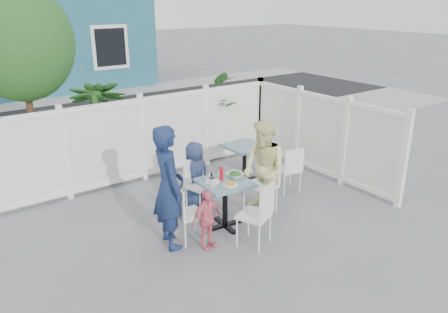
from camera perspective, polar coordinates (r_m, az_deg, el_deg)
ground at (r=6.71m, az=-1.72°, el=-9.61°), size 80.00×80.00×0.00m
near_sidewalk at (r=9.80m, az=-14.44°, el=-0.39°), size 24.00×2.60×0.01m
street at (r=13.17m, az=-20.64°, el=4.15°), size 24.00×5.00×0.01m
far_sidewalk at (r=16.11m, az=-23.81°, el=6.45°), size 24.00×1.60×0.01m
fence_back at (r=8.37m, az=-10.59°, el=2.05°), size 5.86×0.08×1.60m
fence_right at (r=8.68m, az=12.43°, el=2.57°), size 0.08×3.66×1.60m
tree at (r=8.33m, az=-25.11°, el=13.21°), size 1.80×1.62×3.59m
potted_shrub_a at (r=8.76m, az=-15.63°, el=3.59°), size 1.33×1.33×1.90m
potted_shrub_b at (r=9.70m, az=-2.59°, el=5.32°), size 1.88×1.97×1.72m
main_table at (r=6.55m, az=0.14°, el=-4.64°), size 0.78×0.78×0.75m
spare_table at (r=8.17m, az=2.70°, el=0.38°), size 0.72×0.72×0.74m
chair_left at (r=6.22m, az=-5.14°, el=-6.98°), size 0.41×0.43×0.86m
chair_right at (r=7.08m, az=5.35°, el=-2.86°), size 0.44×0.45×0.99m
chair_back at (r=7.19m, az=-3.58°, el=-3.15°), size 0.45×0.44×0.85m
chair_near at (r=6.10m, az=4.66°, el=-7.07°), size 0.56×0.55×0.94m
chair_spare at (r=7.83m, az=8.68°, el=-1.34°), size 0.45×0.44×0.85m
man at (r=6.02m, az=-7.27°, el=-4.01°), size 0.53×0.71×1.76m
woman at (r=6.93m, az=5.22°, el=-1.59°), size 0.63×0.79×1.55m
boy at (r=7.29m, az=-3.80°, el=-2.31°), size 0.56×0.39×1.11m
toddler at (r=6.09m, az=-2.28°, el=-8.20°), size 0.54×0.28×0.88m
plate_main at (r=6.36m, az=0.84°, el=-3.68°), size 0.22×0.22×0.01m
plate_side at (r=6.45m, az=-1.50°, el=-3.32°), size 0.22×0.22×0.02m
salad_bowl at (r=6.63m, az=1.48°, el=-2.46°), size 0.25×0.25×0.06m
coffee_cup_a at (r=6.31m, az=-1.57°, el=-3.37°), size 0.08×0.08×0.12m
coffee_cup_b at (r=6.68m, az=-0.45°, el=-2.04°), size 0.08×0.08×0.11m
ketchup_bottle at (r=6.49m, az=-0.34°, el=-2.38°), size 0.06×0.06×0.18m
salt_shaker at (r=6.62m, az=-1.91°, el=-2.47°), size 0.03×0.03×0.06m
pepper_shaker at (r=6.63m, az=-1.68°, el=-2.45°), size 0.03×0.03×0.06m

